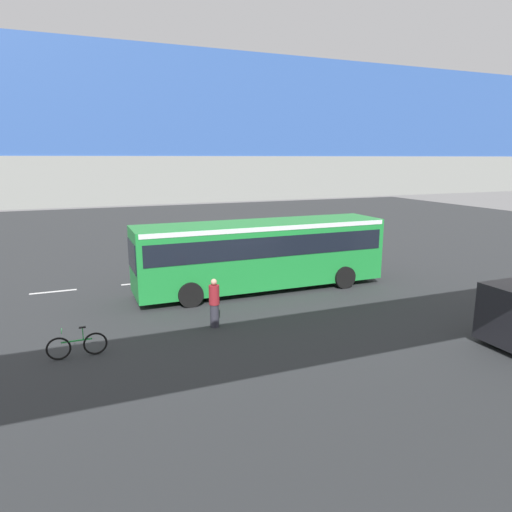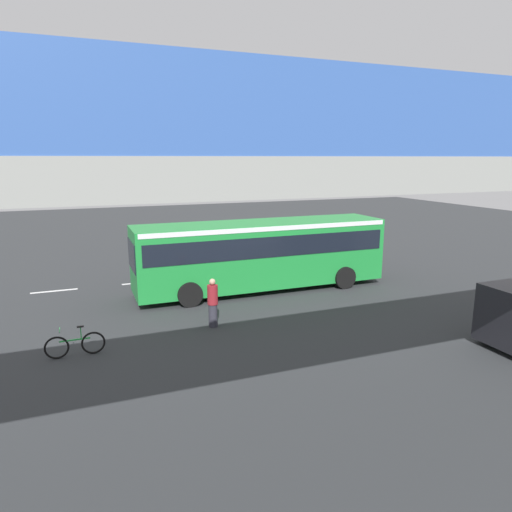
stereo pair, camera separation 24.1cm
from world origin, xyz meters
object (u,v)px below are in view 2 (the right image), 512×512
Objects in this scene: city_bus at (261,250)px; pedestrian at (213,303)px; traffic_sign at (338,231)px; bicycle_green at (75,345)px.

city_bus is 6.44× the size of pedestrian.
pedestrian is at bearing 47.97° from city_bus.
city_bus is at bearing -132.03° from pedestrian.
traffic_sign is at bearing -151.10° from city_bus.
traffic_sign is (-9.53, -7.17, 1.00)m from pedestrian.
city_bus is 5.22m from pedestrian.
bicycle_green is 0.63× the size of traffic_sign.
pedestrian is (3.43, 3.81, -1.00)m from city_bus.
city_bus is 9.48m from bicycle_green.
bicycle_green is 4.77m from pedestrian.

